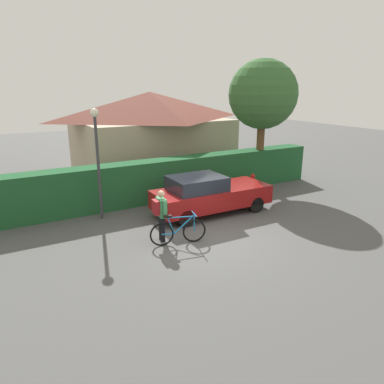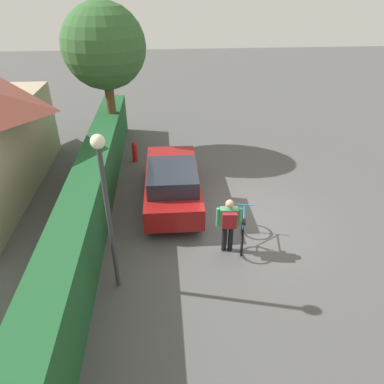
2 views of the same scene
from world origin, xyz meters
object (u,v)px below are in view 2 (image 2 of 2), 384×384
Objects in this scene: tree_kerbside at (104,47)px; person_rider at (229,222)px; parked_car_near at (172,182)px; bicycle at (243,230)px; fire_hydrant at (135,151)px; street_lamp at (106,195)px.

person_rider is at bearing -152.05° from tree_kerbside.
tree_kerbside is at bearing 28.05° from parked_car_near.
bicycle is 6.12m from fire_hydrant.
fire_hydrant is (5.59, 2.67, -0.52)m from person_rider.
street_lamp reaches higher than bicycle.
fire_hydrant is (5.25, 3.14, 0.03)m from bicycle.
parked_car_near is 2.84m from person_rider.
tree_kerbside is 6.88× the size of fire_hydrant.
street_lamp is at bearing 158.09° from parked_car_near.
bicycle is 0.79m from person_rider.
tree_kerbside is (7.62, 0.79, 1.58)m from street_lamp.
parked_car_near is at bearing 39.51° from bicycle.
person_rider is (-0.34, 0.47, 0.55)m from bicycle.
street_lamp reaches higher than person_rider.
street_lamp is at bearing 179.56° from fire_hydrant.
street_lamp is 0.67× the size of tree_kerbside.
bicycle is at bearing -67.36° from street_lamp.
tree_kerbside is at bearing 27.95° from person_rider.
street_lamp is 7.82m from tree_kerbside.
parked_car_near is 5.28× the size of fire_hydrant.
bicycle is at bearing -147.66° from tree_kerbside.
bicycle is 0.44× the size of street_lamp.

